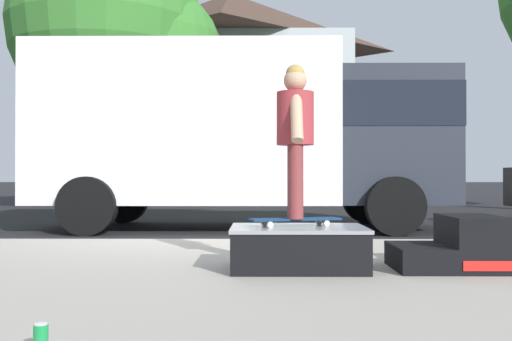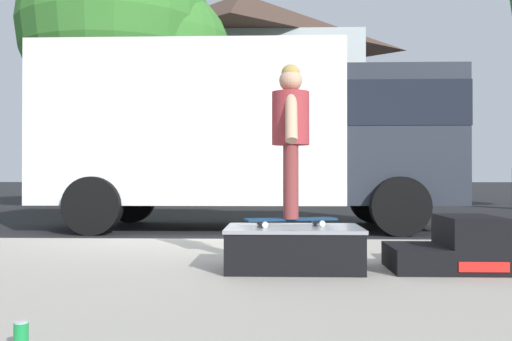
# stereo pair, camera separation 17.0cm
# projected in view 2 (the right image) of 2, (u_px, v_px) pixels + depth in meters

# --- Properties ---
(ground_plane) EXTENTS (140.00, 140.00, 0.00)m
(ground_plane) POSITION_uv_depth(u_px,v_px,m) (206.00, 243.00, 7.63)
(ground_plane) COLOR black
(sidewalk_slab) EXTENTS (50.00, 5.00, 0.12)m
(sidewalk_slab) POSITION_uv_depth(u_px,v_px,m) (162.00, 280.00, 4.64)
(sidewalk_slab) COLOR #A8A093
(sidewalk_slab) RESTS_ON ground
(skate_box) EXTENTS (1.14, 0.76, 0.36)m
(skate_box) POSITION_uv_depth(u_px,v_px,m) (294.00, 246.00, 4.81)
(skate_box) COLOR black
(skate_box) RESTS_ON sidewalk_slab
(kicker_ramp) EXTENTS (0.89, 0.69, 0.46)m
(kicker_ramp) POSITION_uv_depth(u_px,v_px,m) (452.00, 248.00, 4.77)
(kicker_ramp) COLOR black
(kicker_ramp) RESTS_ON sidewalk_slab
(skateboard) EXTENTS (0.81, 0.39, 0.07)m
(skateboard) POSITION_uv_depth(u_px,v_px,m) (291.00, 220.00, 4.85)
(skateboard) COLOR navy
(skateboard) RESTS_ON skate_box
(skater_kid) EXTENTS (0.32, 0.68, 1.32)m
(skater_kid) POSITION_uv_depth(u_px,v_px,m) (291.00, 128.00, 4.86)
(skater_kid) COLOR brown
(skater_kid) RESTS_ON skateboard
(soda_can) EXTENTS (0.07, 0.07, 0.13)m
(soda_can) POSITION_uv_depth(u_px,v_px,m) (21.00, 336.00, 2.59)
(soda_can) COLOR #198C3F
(soda_can) RESTS_ON sidewalk_slab
(box_truck) EXTENTS (6.91, 2.63, 3.05)m
(box_truck) POSITION_uv_depth(u_px,v_px,m) (250.00, 130.00, 9.83)
(box_truck) COLOR white
(box_truck) RESTS_ON ground
(street_tree_neighbour) EXTENTS (5.26, 4.78, 7.01)m
(street_tree_neighbour) POSITION_uv_depth(u_px,v_px,m) (127.00, 34.00, 14.30)
(street_tree_neighbour) COLOR brown
(street_tree_neighbour) RESTS_ON ground
(house_behind) EXTENTS (9.54, 8.23, 8.40)m
(house_behind) POSITION_uv_depth(u_px,v_px,m) (241.00, 94.00, 23.23)
(house_behind) COLOR silver
(house_behind) RESTS_ON ground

